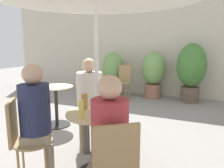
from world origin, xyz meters
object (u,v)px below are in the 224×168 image
Objects in this scene: beer_glass_0 at (108,109)px; potted_plant_2 at (191,69)px; seated_person_2 at (110,134)px; potted_plant_0 at (113,71)px; bistro_chair_1 at (23,134)px; seated_person_0 at (90,97)px; seated_person_1 at (36,113)px; cafe_table_near at (97,132)px; bistro_chair_2 at (114,165)px; beer_glass_2 at (84,101)px; potted_plant_1 at (153,72)px; beer_glass_1 at (114,102)px; beer_glass_3 at (81,109)px; bistro_chair_0 at (89,108)px; cafe_table_far at (56,100)px; bistro_chair_4 at (124,79)px.

beer_glass_0 is 3.90m from potted_plant_2.
seated_person_2 is 4.60m from potted_plant_0.
bistro_chair_1 and beer_glass_0 have the same top height.
seated_person_0 is 1.00× the size of seated_person_1.
cafe_table_near is 0.77m from bistro_chair_2.
beer_glass_2 is at bearing 154.04° from beer_glass_0.
seated_person_0 is at bearing -90.00° from seated_person_2.
potted_plant_1 is at bearing 94.10° from cafe_table_near.
beer_glass_3 is at bearing -116.53° from beer_glass_1.
potted_plant_0 is at bearing 71.51° from seated_person_0.
bistro_chair_2 is at bearing -135.00° from bistro_chair_1.
potted_plant_1 is (0.23, 4.19, -0.06)m from seated_person_1.
beer_glass_1 is at bearing -83.85° from potted_plant_1.
potted_plant_0 is at bearing 70.69° from bistro_chair_0.
bistro_chair_1 is 4.89× the size of beer_glass_3.
beer_glass_3 is at bearing -103.75° from seated_person_0.
beer_glass_3 is at bearing -43.85° from cafe_table_far.
beer_glass_3 is 4.16m from potted_plant_0.
seated_person_2 is at bearing -70.52° from bistro_chair_4.
bistro_chair_4 reaches higher than cafe_table_near.
potted_plant_2 is (1.20, 4.12, 0.09)m from seated_person_1.
cafe_table_near is 0.38m from beer_glass_2.
bistro_chair_0 is at bearing -93.35° from potted_plant_1.
bistro_chair_2 is (0.46, -0.62, 0.05)m from cafe_table_near.
seated_person_1 reaches higher than seated_person_2.
beer_glass_3 is at bearing -110.17° from cafe_table_near.
potted_plant_1 is at bearing 92.83° from beer_glass_3.
bistro_chair_1 reaches higher than cafe_table_near.
seated_person_1 is 0.85× the size of potted_plant_2.
seated_person_2 is 6.91× the size of beer_glass_2.
seated_person_0 reaches higher than cafe_table_far.
cafe_table_near is 3.83m from potted_plant_1.
seated_person_0 reaches higher than potted_plant_0.
seated_person_1 is (0.12, 0.09, 0.21)m from bistro_chair_1.
beer_glass_0 is at bearing -84.37° from seated_person_0.
bistro_chair_4 is 1.72m from potted_plant_2.
potted_plant_1 is (-0.20, 4.02, -0.11)m from beer_glass_3.
potted_plant_2 is (1.07, 3.25, 0.09)m from seated_person_0.
potted_plant_0 is at bearing -179.47° from potted_plant_2.
beer_glass_0 is at bearing -36.58° from cafe_table_far.
bistro_chair_1 is at bearing -39.06° from seated_person_2.
bistro_chair_4 is 3.38m from beer_glass_2.
bistro_chair_0 reaches higher than beer_glass_1.
seated_person_2 is 6.71× the size of beer_glass_0.
seated_person_0 reaches higher than bistro_chair_1.
seated_person_0 is 0.88m from seated_person_1.
bistro_chair_2 is at bearing -140.93° from seated_person_1.
beer_glass_3 is (0.13, -0.28, 0.00)m from beer_glass_2.
beer_glass_0 is (1.14, -3.48, 0.27)m from bistro_chair_4.
potted_plant_2 reaches higher than bistro_chair_2.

